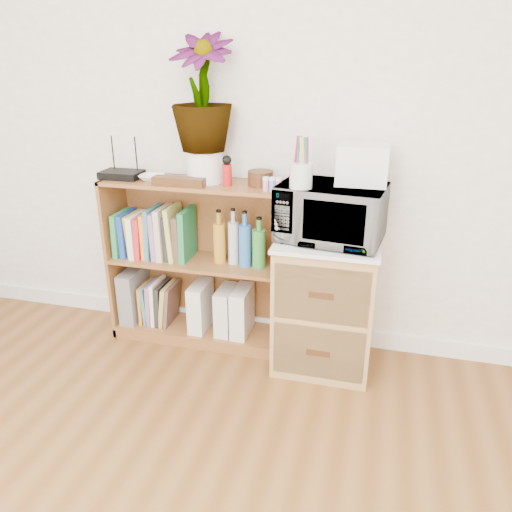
% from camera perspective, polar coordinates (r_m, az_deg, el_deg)
% --- Properties ---
extents(skirting_board, '(4.00, 0.02, 0.10)m').
position_cam_1_polar(skirting_board, '(3.07, 0.68, -7.84)').
color(skirting_board, white).
rests_on(skirting_board, ground).
extents(bookshelf, '(1.00, 0.30, 0.95)m').
position_cam_1_polar(bookshelf, '(2.86, -6.78, -0.86)').
color(bookshelf, brown).
rests_on(bookshelf, ground).
extents(wicker_unit, '(0.50, 0.45, 0.70)m').
position_cam_1_polar(wicker_unit, '(2.68, 7.94, -5.51)').
color(wicker_unit, '#9E7542').
rests_on(wicker_unit, ground).
extents(microwave, '(0.54, 0.40, 0.28)m').
position_cam_1_polar(microwave, '(2.48, 8.53, 4.90)').
color(microwave, white).
rests_on(microwave, wicker_unit).
extents(pen_cup, '(0.11, 0.11, 0.12)m').
position_cam_1_polar(pen_cup, '(2.36, 5.17, 9.16)').
color(pen_cup, silver).
rests_on(pen_cup, microwave).
extents(small_appliance, '(0.24, 0.20, 0.19)m').
position_cam_1_polar(small_appliance, '(2.47, 12.10, 10.23)').
color(small_appliance, white).
rests_on(small_appliance, microwave).
extents(router, '(0.22, 0.15, 0.04)m').
position_cam_1_polar(router, '(2.86, -15.08, 8.98)').
color(router, black).
rests_on(router, bookshelf).
extents(white_bowl, '(0.13, 0.13, 0.03)m').
position_cam_1_polar(white_bowl, '(2.77, -11.82, 8.77)').
color(white_bowl, white).
rests_on(white_bowl, bookshelf).
extents(plant_pot, '(0.19, 0.19, 0.17)m').
position_cam_1_polar(plant_pot, '(2.69, -5.87, 10.18)').
color(plant_pot, white).
rests_on(plant_pot, bookshelf).
extents(potted_plant, '(0.32, 0.32, 0.57)m').
position_cam_1_polar(potted_plant, '(2.64, -6.19, 18.04)').
color(potted_plant, '#346D2B').
rests_on(potted_plant, plant_pot).
extents(trinket_box, '(0.28, 0.07, 0.04)m').
position_cam_1_polar(trinket_box, '(2.63, -8.82, 8.42)').
color(trinket_box, '#38230F').
rests_on(trinket_box, bookshelf).
extents(kokeshi_doll, '(0.05, 0.05, 0.11)m').
position_cam_1_polar(kokeshi_doll, '(2.59, -3.32, 9.20)').
color(kokeshi_doll, '#AD1515').
rests_on(kokeshi_doll, bookshelf).
extents(wooden_bowl, '(0.13, 0.13, 0.08)m').
position_cam_1_polar(wooden_bowl, '(2.60, 0.52, 8.88)').
color(wooden_bowl, '#381E0F').
rests_on(wooden_bowl, bookshelf).
extents(paint_jars, '(0.12, 0.04, 0.06)m').
position_cam_1_polar(paint_jars, '(2.49, 1.86, 8.08)').
color(paint_jars, pink).
rests_on(paint_jars, bookshelf).
extents(file_box, '(0.09, 0.25, 0.32)m').
position_cam_1_polar(file_box, '(3.13, -13.74, -4.25)').
color(file_box, slate).
rests_on(file_box, bookshelf).
extents(magazine_holder_left, '(0.09, 0.23, 0.28)m').
position_cam_1_polar(magazine_holder_left, '(2.96, -6.35, -5.66)').
color(magazine_holder_left, silver).
rests_on(magazine_holder_left, bookshelf).
extents(magazine_holder_mid, '(0.09, 0.22, 0.27)m').
position_cam_1_polar(magazine_holder_mid, '(2.91, -3.44, -6.16)').
color(magazine_holder_mid, silver).
rests_on(magazine_holder_mid, bookshelf).
extents(magazine_holder_right, '(0.09, 0.23, 0.28)m').
position_cam_1_polar(magazine_holder_right, '(2.89, -1.60, -6.30)').
color(magazine_holder_right, silver).
rests_on(magazine_holder_right, bookshelf).
extents(cookbooks, '(0.43, 0.20, 0.31)m').
position_cam_1_polar(cookbooks, '(2.90, -11.36, 2.52)').
color(cookbooks, '#228345').
rests_on(cookbooks, bookshelf).
extents(liquor_bottles, '(0.30, 0.07, 0.30)m').
position_cam_1_polar(liquor_bottles, '(2.72, -1.83, 1.91)').
color(liquor_bottles, '#B78022').
rests_on(liquor_bottles, bookshelf).
extents(lower_books, '(0.21, 0.19, 0.27)m').
position_cam_1_polar(lower_books, '(3.07, -11.00, -5.18)').
color(lower_books, '#C17A22').
rests_on(lower_books, bookshelf).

